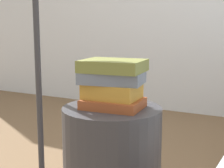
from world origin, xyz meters
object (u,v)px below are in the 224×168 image
(side_table, at_px, (112,164))
(book_ochre, at_px, (112,91))
(book_rust, at_px, (113,103))
(book_slate, at_px, (113,78))
(book_olive, at_px, (114,66))

(side_table, height_order, book_ochre, book_ochre)
(book_rust, distance_m, book_ochre, 0.05)
(side_table, distance_m, book_slate, 0.38)
(book_rust, xyz_separation_m, book_olive, (-0.00, 0.02, 0.15))
(book_rust, bearing_deg, book_olive, 98.99)
(book_rust, height_order, book_olive, book_olive)
(book_rust, relative_size, book_slate, 0.94)
(side_table, relative_size, book_rust, 2.11)
(side_table, distance_m, book_rust, 0.27)
(book_ochre, bearing_deg, book_slate, 23.18)
(side_table, xyz_separation_m, book_rust, (0.01, -0.01, 0.27))
(side_table, xyz_separation_m, book_olive, (0.00, 0.01, 0.42))
(side_table, distance_m, book_ochre, 0.32)
(book_rust, relative_size, book_olive, 0.95)
(book_olive, bearing_deg, book_ochre, -119.51)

